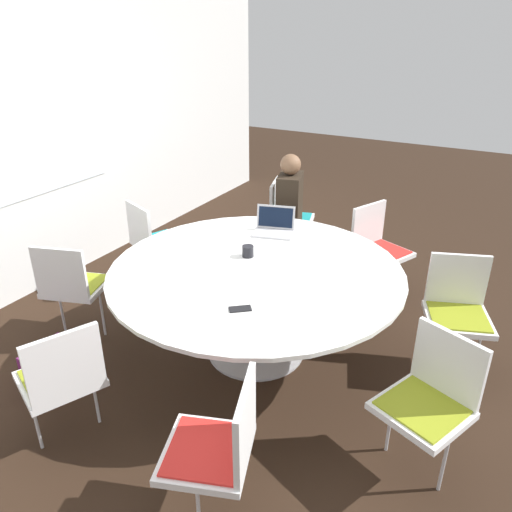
# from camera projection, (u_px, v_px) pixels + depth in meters

# --- Properties ---
(ground_plane) EXTENTS (16.00, 16.00, 0.00)m
(ground_plane) POSITION_uv_depth(u_px,v_px,m) (256.00, 351.00, 3.93)
(ground_plane) COLOR black
(wall_back) EXTENTS (8.00, 0.07, 2.70)m
(wall_back) POSITION_uv_depth(u_px,v_px,m) (21.00, 147.00, 4.38)
(wall_back) COLOR silver
(wall_back) RESTS_ON ground_plane
(conference_table) EXTENTS (2.14, 2.14, 0.73)m
(conference_table) POSITION_uv_depth(u_px,v_px,m) (256.00, 282.00, 3.66)
(conference_table) COLOR #B7B7BC
(conference_table) RESTS_ON ground_plane
(chair_0) EXTENTS (0.54, 0.53, 0.86)m
(chair_0) POSITION_uv_depth(u_px,v_px,m) (286.00, 214.00, 5.27)
(chair_0) COLOR white
(chair_0) RESTS_ON ground_plane
(chair_1) EXTENTS (0.55, 0.56, 0.86)m
(chair_1) POSITION_uv_depth(u_px,v_px,m) (153.00, 238.00, 4.69)
(chair_1) COLOR white
(chair_1) RESTS_ON ground_plane
(chair_2) EXTENTS (0.54, 0.55, 0.86)m
(chair_2) POSITION_uv_depth(u_px,v_px,m) (72.00, 282.00, 3.89)
(chair_2) COLOR white
(chair_2) RESTS_ON ground_plane
(chair_3) EXTENTS (0.57, 0.56, 0.86)m
(chair_3) POSITION_uv_depth(u_px,v_px,m) (62.00, 375.00, 2.87)
(chair_3) COLOR white
(chair_3) RESTS_ON ground_plane
(chair_4) EXTENTS (0.55, 0.54, 0.86)m
(chair_4) POSITION_uv_depth(u_px,v_px,m) (220.00, 444.00, 2.41)
(chair_4) COLOR white
(chair_4) RESTS_ON ground_plane
(chair_5) EXTENTS (0.56, 0.57, 0.86)m
(chair_5) POSITION_uv_depth(u_px,v_px,m) (431.00, 395.00, 2.72)
(chair_5) COLOR white
(chair_5) RESTS_ON ground_plane
(chair_6) EXTENTS (0.55, 0.56, 0.86)m
(chair_6) POSITION_uv_depth(u_px,v_px,m) (458.00, 306.00, 3.57)
(chair_6) COLOR white
(chair_6) RESTS_ON ground_plane
(chair_7) EXTENTS (0.57, 0.56, 0.86)m
(chair_7) POSITION_uv_depth(u_px,v_px,m) (377.00, 244.00, 4.56)
(chair_7) COLOR white
(chair_7) RESTS_ON ground_plane
(person_0) EXTENTS (0.41, 0.33, 1.21)m
(person_0) POSITION_uv_depth(u_px,v_px,m) (291.00, 204.00, 4.96)
(person_0) COLOR #2D2319
(person_0) RESTS_ON ground_plane
(laptop) EXTENTS (0.32, 0.38, 0.21)m
(laptop) POSITION_uv_depth(u_px,v_px,m) (274.00, 226.00, 4.21)
(laptop) COLOR silver
(laptop) RESTS_ON conference_table
(coffee_cup) EXTENTS (0.09, 0.09, 0.09)m
(coffee_cup) POSITION_uv_depth(u_px,v_px,m) (248.00, 251.00, 3.78)
(coffee_cup) COLOR black
(coffee_cup) RESTS_ON conference_table
(cell_phone) EXTENTS (0.14, 0.15, 0.01)m
(cell_phone) POSITION_uv_depth(u_px,v_px,m) (240.00, 309.00, 3.10)
(cell_phone) COLOR black
(cell_phone) RESTS_ON conference_table
(handbag) EXTENTS (0.36, 0.16, 0.28)m
(handbag) POSITION_uv_depth(u_px,v_px,m) (49.00, 364.00, 3.56)
(handbag) COLOR #661E56
(handbag) RESTS_ON ground_plane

